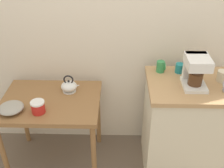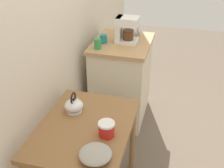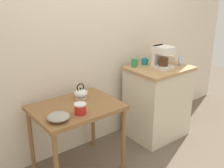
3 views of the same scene
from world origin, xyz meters
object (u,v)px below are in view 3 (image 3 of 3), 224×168
Objects in this scene: bowl_stoneware at (58,117)px; canister_enamel at (80,109)px; coffee_maker at (162,56)px; mug_tall_green at (134,63)px; table_clock at (181,61)px; teakettle at (81,93)px; mug_small_cream at (171,59)px; mug_dark_teal at (145,61)px.

canister_enamel is (0.22, -0.01, 0.02)m from bowl_stoneware.
mug_tall_green is (-0.24, 0.22, -0.09)m from coffee_maker.
canister_enamel is 1.50m from table_clock.
canister_enamel is 0.91× the size of table_clock.
bowl_stoneware is 0.22m from canister_enamel.
bowl_stoneware is at bearing -174.04° from coffee_maker.
canister_enamel reaches higher than bowl_stoneware.
canister_enamel is (-0.20, -0.31, -0.00)m from teakettle.
bowl_stoneware is 1.72m from table_clock.
teakettle is 1.30m from mug_small_cream.
table_clock is at bearing -20.30° from coffee_maker.
table_clock reaches higher than mug_tall_green.
bowl_stoneware is at bearing -144.03° from teakettle.
teakettle is 0.37m from canister_enamel.
mug_tall_green is at bearing 147.64° from table_clock.
coffee_maker reaches higher than teakettle.
teakettle is at bearing 171.62° from coffee_maker.
canister_enamel is 1.51m from mug_small_cream.
mug_tall_green is 0.58m from table_clock.
bowl_stoneware is 1.49m from coffee_maker.
table_clock is at bearing -10.80° from teakettle.
canister_enamel is 1.23m from mug_dark_teal.
bowl_stoneware is at bearing -163.24° from mug_tall_green.
table_clock reaches higher than canister_enamel.
bowl_stoneware is 1.17× the size of teakettle.
mug_dark_teal is at bearing -2.89° from mug_tall_green.
teakettle is 1.83× the size of mug_small_cream.
table_clock is (0.00, -0.16, 0.01)m from mug_small_cream.
teakettle is 0.66× the size of coffee_maker.
mug_small_cream is at bearing -3.68° from teakettle.
teakettle reaches higher than bowl_stoneware.
coffee_maker is (1.45, 0.15, 0.28)m from bowl_stoneware.
mug_small_cream is at bearing 90.13° from table_clock.
mug_dark_teal is 0.16m from mug_tall_green.
mug_tall_green is at bearing 163.33° from mug_small_cream.
mug_tall_green reaches higher than canister_enamel.
coffee_maker is 2.61× the size of mug_tall_green.
mug_tall_green reaches higher than teakettle.
mug_tall_green is at bearing 20.47° from canister_enamel.
mug_dark_teal reaches higher than bowl_stoneware.
canister_enamel is 1.36× the size of mug_dark_teal.
coffee_maker reaches higher than table_clock.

